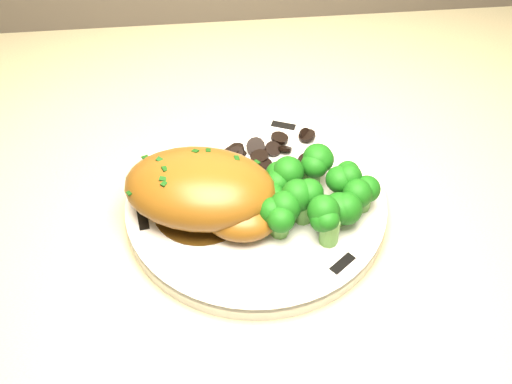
{
  "coord_description": "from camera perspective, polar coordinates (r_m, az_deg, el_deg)",
  "views": [
    {
      "loc": [
        -0.7,
        1.19,
        1.47
      ],
      "look_at": [
        -0.66,
        1.62,
        0.99
      ],
      "focal_mm": 45.0,
      "sensor_mm": 36.0,
      "label": 1
    }
  ],
  "objects": [
    {
      "name": "rim_accent_0",
      "position": [
        0.73,
        2.45,
        5.9
      ],
      "size": [
        0.03,
        0.02,
        0.0
      ],
      "primitive_type": "cube",
      "rotation": [
        0.0,
        0.0,
        2.77
      ],
      "color": "black",
      "rests_on": "plate"
    },
    {
      "name": "gravy_pool",
      "position": [
        0.65,
        -4.84,
        -1.39
      ],
      "size": [
        0.1,
        0.1,
        0.0
      ],
      "primitive_type": "cylinder",
      "color": "#3E270B",
      "rests_on": "plate"
    },
    {
      "name": "chicken_breast",
      "position": [
        0.62,
        -4.59,
        0.05
      ],
      "size": [
        0.17,
        0.13,
        0.06
      ],
      "rotation": [
        0.0,
        0.0,
        -0.22
      ],
      "color": "brown",
      "rests_on": "plate"
    },
    {
      "name": "plate",
      "position": [
        0.66,
        0.0,
        -1.11
      ],
      "size": [
        0.29,
        0.29,
        0.02
      ],
      "primitive_type": "cylinder",
      "rotation": [
        0.0,
        0.0,
        0.11
      ],
      "color": "silver",
      "rests_on": "counter"
    },
    {
      "name": "mushroom_pile",
      "position": [
        0.69,
        1.3,
        3.23
      ],
      "size": [
        0.09,
        0.06,
        0.02
      ],
      "color": "black",
      "rests_on": "plate"
    },
    {
      "name": "broccoli_florets",
      "position": [
        0.63,
        5.17,
        -0.27
      ],
      "size": [
        0.12,
        0.1,
        0.04
      ],
      "rotation": [
        0.0,
        0.0,
        0.28
      ],
      "color": "#599840",
      "rests_on": "plate"
    },
    {
      "name": "rim_accent_1",
      "position": [
        0.64,
        -10.01,
        -2.43
      ],
      "size": [
        0.01,
        0.03,
        0.0
      ],
      "primitive_type": "cube",
      "rotation": [
        0.0,
        0.0,
        4.87
      ],
      "color": "black",
      "rests_on": "plate"
    },
    {
      "name": "rim_accent_2",
      "position": [
        0.6,
        7.7,
        -6.35
      ],
      "size": [
        0.03,
        0.02,
        0.0
      ],
      "primitive_type": "cube",
      "rotation": [
        0.0,
        0.0,
        6.96
      ],
      "color": "black",
      "rests_on": "plate"
    },
    {
      "name": "counter",
      "position": [
        1.19,
        20.94,
        -13.54
      ],
      "size": [
        2.23,
        0.74,
        1.09
      ],
      "color": "brown",
      "rests_on": "ground"
    }
  ]
}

